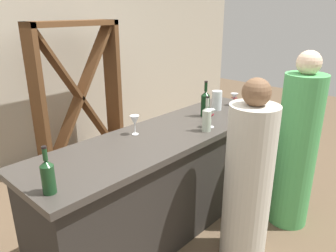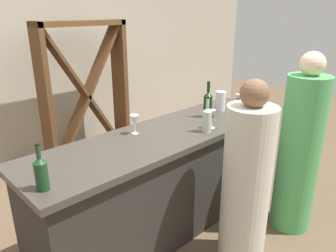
# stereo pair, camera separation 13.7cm
# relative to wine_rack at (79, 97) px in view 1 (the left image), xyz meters

# --- Properties ---
(ground_plane) EXTENTS (12.00, 12.00, 0.00)m
(ground_plane) POSITION_rel_wine_rack_xyz_m (-0.20, -1.65, -0.88)
(ground_plane) COLOR brown
(back_wall) EXTENTS (8.00, 0.10, 2.80)m
(back_wall) POSITION_rel_wine_rack_xyz_m (-0.20, 0.55, 0.52)
(back_wall) COLOR #B2A893
(back_wall) RESTS_ON ground
(bar_counter) EXTENTS (2.52, 0.70, 0.92)m
(bar_counter) POSITION_rel_wine_rack_xyz_m (-0.20, -1.65, -0.42)
(bar_counter) COLOR #2A2723
(bar_counter) RESTS_ON ground
(wine_rack) EXTENTS (1.09, 0.28, 1.77)m
(wine_rack) POSITION_rel_wine_rack_xyz_m (0.00, 0.00, 0.00)
(wine_rack) COLOR brown
(wine_rack) RESTS_ON ground
(wine_bottle_leftmost_olive_green) EXTENTS (0.08, 0.08, 0.28)m
(wine_bottle_leftmost_olive_green) POSITION_rel_wine_rack_xyz_m (-1.35, -1.82, 0.14)
(wine_bottle_leftmost_olive_green) COLOR #193D1E
(wine_bottle_leftmost_olive_green) RESTS_ON bar_counter
(wine_bottle_second_left_clear_pale) EXTENTS (0.08, 0.08, 0.30)m
(wine_bottle_second_left_clear_pale) POSITION_rel_wine_rack_xyz_m (0.03, -1.88, 0.15)
(wine_bottle_second_left_clear_pale) COLOR #B7C6B2
(wine_bottle_second_left_clear_pale) RESTS_ON bar_counter
(wine_bottle_center_dark_green) EXTENTS (0.08, 0.08, 0.34)m
(wine_bottle_center_dark_green) POSITION_rel_wine_rack_xyz_m (0.34, -1.63, 0.17)
(wine_bottle_center_dark_green) COLOR black
(wine_bottle_center_dark_green) RESTS_ON bar_counter
(wine_glass_near_left) EXTENTS (0.06, 0.06, 0.16)m
(wine_glass_near_left) POSITION_rel_wine_rack_xyz_m (0.13, -1.85, 0.15)
(wine_glass_near_left) COLOR white
(wine_glass_near_left) RESTS_ON bar_counter
(wine_glass_near_center) EXTENTS (0.08, 0.08, 0.13)m
(wine_glass_near_center) POSITION_rel_wine_rack_xyz_m (0.86, -1.63, 0.13)
(wine_glass_near_center) COLOR white
(wine_glass_near_center) RESTS_ON bar_counter
(wine_glass_near_right) EXTENTS (0.08, 0.08, 0.16)m
(wine_glass_near_right) POSITION_rel_wine_rack_xyz_m (-0.43, -1.49, 0.15)
(wine_glass_near_right) COLOR white
(wine_glass_near_right) RESTS_ON bar_counter
(water_pitcher) EXTENTS (0.10, 0.10, 0.20)m
(water_pitcher) POSITION_rel_wine_rack_xyz_m (0.60, -1.59, 0.14)
(water_pitcher) COLOR silver
(water_pitcher) RESTS_ON bar_counter
(person_left_guest) EXTENTS (0.39, 0.39, 1.46)m
(person_left_guest) POSITION_rel_wine_rack_xyz_m (-0.07, -2.36, -0.22)
(person_left_guest) COLOR beige
(person_left_guest) RESTS_ON ground
(person_center_guest) EXTENTS (0.43, 0.43, 1.59)m
(person_center_guest) POSITION_rel_wine_rack_xyz_m (0.61, -2.44, -0.15)
(person_center_guest) COLOR #4CA559
(person_center_guest) RESTS_ON ground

